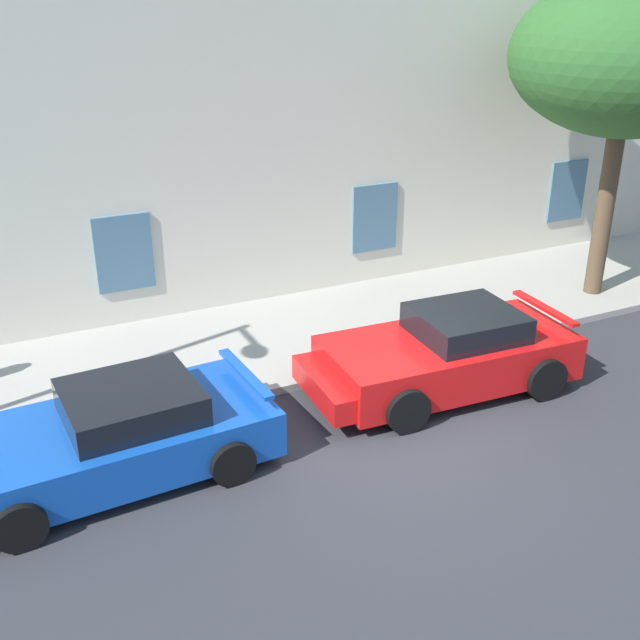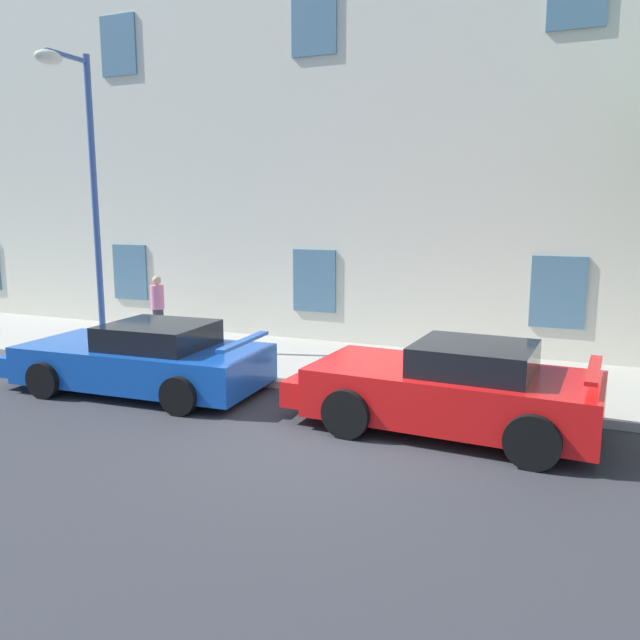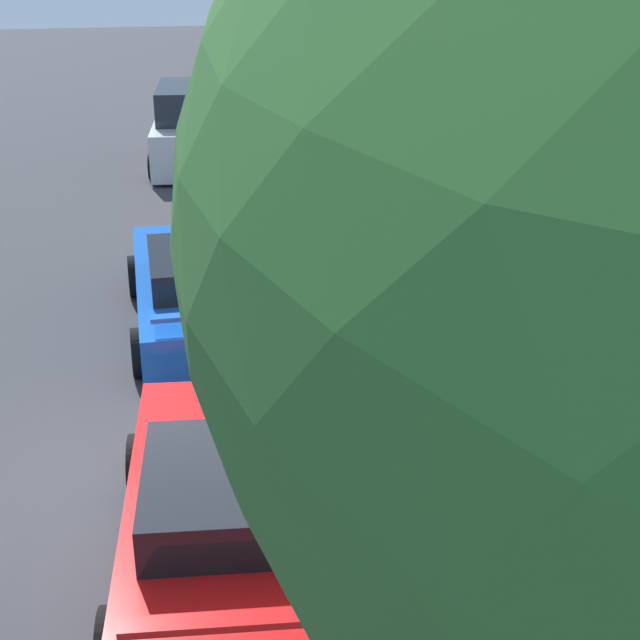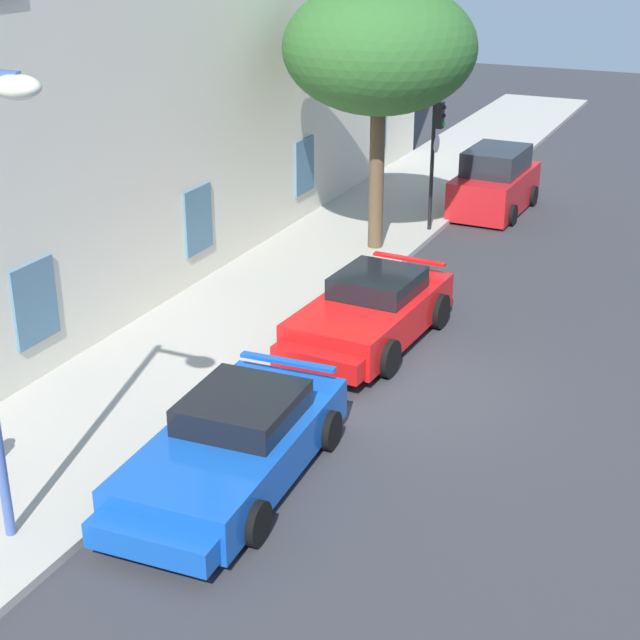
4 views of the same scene
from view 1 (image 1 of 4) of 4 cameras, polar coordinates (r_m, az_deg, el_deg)
The scene contains 5 objects.
ground_plane at distance 11.65m, azimuth 6.20°, elevation -8.96°, with size 80.00×80.00×0.00m, color #333338.
sidewalk at distance 14.67m, azimuth -1.84°, elevation -1.20°, with size 60.00×3.77×0.14m, color #A8A399.
sportscar_red_lead at distance 10.92m, azimuth -16.35°, elevation -8.80°, with size 4.95×2.41×1.27m.
sportscar_yellow_flank at distance 12.81m, azimuth 9.04°, elevation -2.70°, with size 4.65×2.33×1.36m.
tree_near_kerb at distance 16.59m, azimuth 22.28°, elevation 17.91°, with size 4.61×4.61×6.48m.
Camera 1 is at (-5.34, -8.21, 6.30)m, focal length 42.38 mm.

